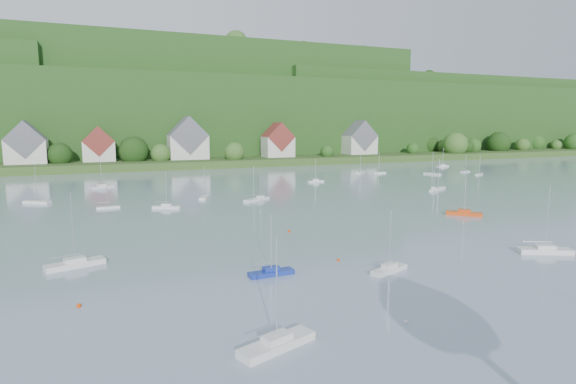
{
  "coord_description": "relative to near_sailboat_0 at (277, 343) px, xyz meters",
  "views": [
    {
      "loc": [
        -29.79,
        -9.78,
        17.31
      ],
      "look_at": [
        4.77,
        75.0,
        4.0
      ],
      "focal_mm": 28.82,
      "sensor_mm": 36.0,
      "label": 1
    }
  ],
  "objects": [
    {
      "name": "far_shore_strip",
      "position": [
        17.77,
        178.0,
        1.04
      ],
      "size": [
        600.0,
        60.0,
        3.0
      ],
      "primitive_type": "cube",
      "color": "#2B4D1D",
      "rests_on": "ground"
    },
    {
      "name": "forested_ridge",
      "position": [
        18.17,
        246.57,
        22.42
      ],
      "size": [
        620.0,
        181.22,
        69.89
      ],
      "color": "#193E13",
      "rests_on": "ground"
    },
    {
      "name": "village_building_0",
      "position": [
        -37.23,
        165.0,
        9.05
      ],
      "size": [
        14.0,
        10.4,
        16.0
      ],
      "color": "beige",
      "rests_on": "far_shore_strip"
    },
    {
      "name": "village_building_1",
      "position": [
        -12.23,
        167.0,
        8.29
      ],
      "size": [
        12.0,
        9.36,
        14.0
      ],
      "color": "beige",
      "rests_on": "far_shore_strip"
    },
    {
      "name": "village_building_2",
      "position": [
        22.77,
        166.0,
        9.81
      ],
      "size": [
        16.0,
        11.44,
        18.0
      ],
      "color": "beige",
      "rests_on": "far_shore_strip"
    },
    {
      "name": "village_building_3",
      "position": [
        62.77,
        164.0,
        8.97
      ],
      "size": [
        13.0,
        10.4,
        15.5
      ],
      "color": "beige",
      "rests_on": "far_shore_strip"
    },
    {
      "name": "village_building_4",
      "position": [
        107.77,
        168.0,
        9.12
      ],
      "size": [
        15.0,
        10.4,
        16.5
      ],
      "color": "beige",
      "rests_on": "far_shore_strip"
    },
    {
      "name": "near_sailboat_0",
      "position": [
        0.0,
        0.0,
        0.0
      ],
      "size": [
        6.92,
        4.03,
        9.02
      ],
      "rotation": [
        0.0,
        0.0,
        0.35
      ],
      "color": "silver",
      "rests_on": "ground"
    },
    {
      "name": "near_sailboat_1",
      "position": [
        5.7,
        16.86,
        -0.05
      ],
      "size": [
        5.43,
        1.71,
        7.26
      ],
      "rotation": [
        0.0,
        0.0,
        0.04
      ],
      "color": "navy",
      "rests_on": "ground"
    },
    {
      "name": "near_sailboat_3",
      "position": [
        19.11,
        12.71,
        -0.05
      ],
      "size": [
        5.61,
        3.35,
        7.32
      ],
      "rotation": [
        0.0,
        0.0,
        0.37
      ],
      "color": "silver",
      "rests_on": "ground"
    },
    {
      "name": "near_sailboat_4",
      "position": [
        43.39,
        11.5,
        0.01
      ],
      "size": [
        7.09,
        4.84,
        9.39
      ],
      "rotation": [
        0.0,
        0.0,
        -0.46
      ],
      "color": "silver",
      "rests_on": "ground"
    },
    {
      "name": "near_sailboat_5",
      "position": [
        52.69,
        36.63,
        -0.0
      ],
      "size": [
        5.93,
        6.0,
        8.89
      ],
      "rotation": [
        0.0,
        0.0,
        -0.8
      ],
      "color": "#DB4A15",
      "rests_on": "ground"
    },
    {
      "name": "near_sailboat_6",
      "position": [
        -15.56,
        28.93,
        0.01
      ],
      "size": [
        7.12,
        3.83,
        9.26
      ],
      "rotation": [
        0.0,
        0.0,
        0.29
      ],
      "color": "silver",
      "rests_on": "ground"
    },
    {
      "name": "mooring_buoy_0",
      "position": [
        15.65,
        18.94,
        -0.46
      ],
      "size": [
        0.39,
        0.39,
        0.39
      ],
      "primitive_type": "sphere",
      "color": "#E63C01",
      "rests_on": "ground"
    },
    {
      "name": "mooring_buoy_1",
      "position": [
        12.21,
        0.08,
        -0.46
      ],
      "size": [
        0.38,
        0.38,
        0.38
      ],
      "primitive_type": "sphere",
      "color": "silver",
      "rests_on": "ground"
    },
    {
      "name": "mooring_buoy_3",
      "position": [
        15.99,
        36.45,
        -0.46
      ],
      "size": [
        0.47,
        0.47,
        0.47
      ],
      "primitive_type": "sphere",
      "color": "#E63C01",
      "rests_on": "ground"
    },
    {
      "name": "mooring_buoy_5",
      "position": [
        -14.67,
        14.95,
        -0.46
      ],
      "size": [
        0.45,
        0.45,
        0.45
      ],
      "primitive_type": "sphere",
      "color": "#E63C01",
      "rests_on": "ground"
    },
    {
      "name": "far_sailboat_cluster",
      "position": [
        22.97,
        94.49,
        -0.09
      ],
      "size": [
        197.28,
        69.95,
        8.71
      ],
      "color": "silver",
      "rests_on": "ground"
    }
  ]
}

